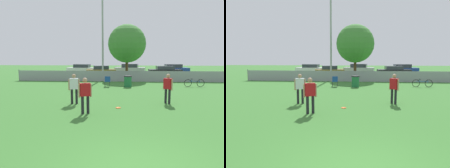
% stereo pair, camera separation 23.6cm
% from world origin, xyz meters
% --- Properties ---
extents(fence_backline, '(23.84, 0.07, 1.21)m').
position_xyz_m(fence_backline, '(0.00, 18.00, 0.55)').
color(fence_backline, gray).
rests_on(fence_backline, ground_plane).
extents(light_pole, '(0.90, 0.36, 9.96)m').
position_xyz_m(light_pole, '(-3.09, 19.95, 5.77)').
color(light_pole, '#9E9EA3').
rests_on(light_pole, ground_plane).
extents(tree_near_pole, '(4.27, 4.27, 6.15)m').
position_xyz_m(tree_near_pole, '(-0.39, 20.38, 4.01)').
color(tree_near_pole, '#4C331E').
rests_on(tree_near_pole, ground_plane).
extents(player_receiver_white, '(0.60, 0.29, 1.63)m').
position_xyz_m(player_receiver_white, '(-3.16, 7.00, 0.95)').
color(player_receiver_white, black).
rests_on(player_receiver_white, ground_plane).
extents(player_defender_red, '(0.56, 0.39, 1.63)m').
position_xyz_m(player_defender_red, '(-2.17, 4.99, 0.95)').
color(player_defender_red, black).
rests_on(player_defender_red, ground_plane).
extents(player_thrower_red, '(0.46, 0.49, 1.63)m').
position_xyz_m(player_thrower_red, '(1.91, 7.44, 0.95)').
color(player_thrower_red, black).
rests_on(player_thrower_red, ground_plane).
extents(frisbee_disc, '(0.26, 0.26, 0.03)m').
position_xyz_m(frisbee_disc, '(-0.73, 6.19, 0.01)').
color(frisbee_disc, '#E5591E').
rests_on(frisbee_disc, ground_plane).
extents(folding_chair_sideline, '(0.55, 0.55, 0.89)m').
position_xyz_m(folding_chair_sideline, '(-2.01, 14.03, 0.51)').
color(folding_chair_sideline, '#333338').
rests_on(folding_chair_sideline, ground_plane).
extents(bicycle_sideline, '(1.72, 0.44, 0.70)m').
position_xyz_m(bicycle_sideline, '(5.37, 14.35, 0.34)').
color(bicycle_sideline, black).
rests_on(bicycle_sideline, ground_plane).
extents(trash_bin, '(0.67, 0.67, 0.95)m').
position_xyz_m(trash_bin, '(-0.26, 13.94, 0.48)').
color(trash_bin, '#1E6638').
rests_on(trash_bin, ground_plane).
extents(parked_car_white, '(4.69, 2.16, 1.39)m').
position_xyz_m(parked_car_white, '(-7.39, 29.18, 0.68)').
color(parked_car_white, black).
rests_on(parked_car_white, ground_plane).
extents(parked_car_tan, '(4.20, 2.52, 1.34)m').
position_xyz_m(parked_car_tan, '(-3.95, 25.19, 0.67)').
color(parked_car_tan, black).
rests_on(parked_car_tan, ground_plane).
extents(parked_car_silver, '(4.79, 2.40, 1.47)m').
position_xyz_m(parked_car_silver, '(0.07, 29.07, 0.71)').
color(parked_car_silver, black).
rests_on(parked_car_silver, ground_plane).
extents(parked_car_dark, '(4.46, 2.03, 1.30)m').
position_xyz_m(parked_car_dark, '(4.81, 25.86, 0.64)').
color(parked_car_dark, black).
rests_on(parked_car_dark, ground_plane).
extents(parked_car_blue, '(4.66, 2.16, 1.43)m').
position_xyz_m(parked_car_blue, '(6.62, 29.29, 0.69)').
color(parked_car_blue, black).
rests_on(parked_car_blue, ground_plane).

